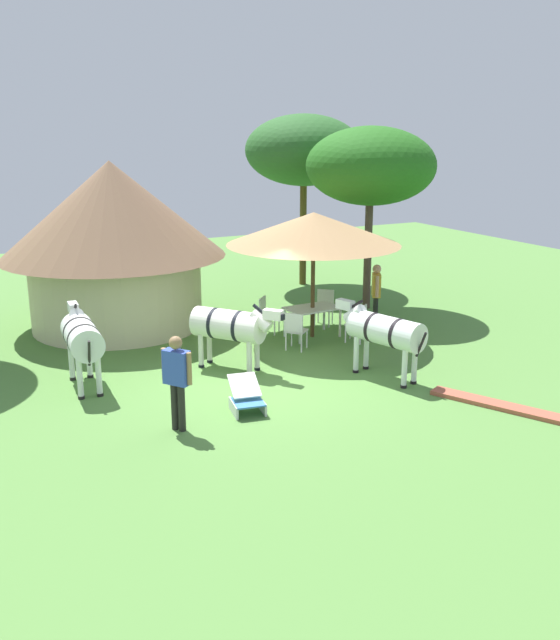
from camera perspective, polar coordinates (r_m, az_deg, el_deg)
The scene contains 17 objects.
ground_plane at distance 14.15m, azimuth -1.73°, elevation -5.12°, with size 36.00×36.00×0.00m, color #53843C.
thatched_hut at distance 18.10m, azimuth -13.41°, elevation 6.72°, with size 5.58×5.58×4.18m.
shade_umbrella at distance 16.61m, azimuth 2.75°, elevation 7.44°, with size 4.14×4.14×3.04m.
patio_dining_table at distance 17.01m, azimuth 2.66°, elevation 0.74°, with size 1.32×0.88×0.74m.
patio_chair_west_end at distance 18.14m, azimuth 3.64°, elevation 1.25°, with size 0.61×0.61×0.90m.
patio_chair_east_end at distance 17.35m, azimuth -1.10°, elevation 0.61°, with size 0.61×0.61×0.90m.
patio_chair_near_hut at distance 15.99m, azimuth 1.24°, elevation -0.70°, with size 0.60×0.61×0.90m.
patio_chair_near_lawn at distance 16.70m, azimuth 6.44°, elevation -0.08°, with size 0.61×0.60×0.90m.
guest_beside_umbrella at distance 17.91m, azimuth 7.83°, elevation 2.45°, with size 0.40×0.51×1.63m.
standing_watcher at distance 11.81m, azimuth -8.40°, elevation -4.40°, with size 0.43×0.50×1.66m.
striped_lounge_chair at distance 12.72m, azimuth -2.73°, elevation -6.37°, with size 0.67×0.90×0.59m.
zebra_nearest_camera at distance 14.29m, azimuth 8.42°, elevation -0.89°, with size 1.03×2.24×1.53m.
zebra_by_umbrella at distance 14.14m, azimuth -15.84°, elevation -1.34°, with size 0.73×2.17×1.57m.
zebra_toward_hut at distance 14.66m, azimuth -4.04°, elevation -0.47°, with size 1.54×1.87×1.49m.
acacia_tree_far_lawn at distance 22.37m, azimuth 1.95°, elevation 13.62°, with size 3.66×3.66×5.35m.
acacia_tree_right_background at distance 19.44m, azimuth 7.40°, elevation 12.30°, with size 3.51×3.51×5.00m.
brick_patio_kerb at distance 13.52m, azimuth 17.85°, elevation -6.73°, with size 2.80×0.36×0.08m, color #A7523C.
Camera 1 is at (-5.72, -11.94, 5.00)m, focal length 39.31 mm.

